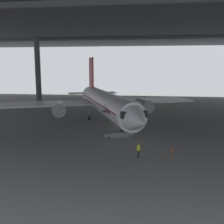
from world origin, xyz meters
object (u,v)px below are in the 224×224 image
boarding_stairs (118,132)px  crew_worker_by_stairs (134,127)px  airplane_main (105,103)px  traffic_cone_orange (172,150)px  crew_worker_near_nose (139,149)px

boarding_stairs → crew_worker_by_stairs: bearing=45.6°
airplane_main → traffic_cone_orange: size_ratio=61.79×
airplane_main → crew_worker_by_stairs: airplane_main is taller
crew_worker_by_stairs → traffic_cone_orange: 10.10m
crew_worker_near_nose → traffic_cone_orange: bearing=31.6°
airplane_main → crew_worker_by_stairs: size_ratio=22.29×
airplane_main → boarding_stairs: (3.52, -10.15, -2.82)m
crew_worker_near_nose → traffic_cone_orange: (3.90, 2.40, -0.67)m
crew_worker_near_nose → crew_worker_by_stairs: size_ratio=1.01×
crew_worker_near_nose → crew_worker_by_stairs: 11.22m
crew_worker_near_nose → traffic_cone_orange: size_ratio=2.80×
crew_worker_near_nose → crew_worker_by_stairs: (-1.05, 11.17, -0.01)m
airplane_main → boarding_stairs: size_ratio=7.76×
boarding_stairs → crew_worker_near_nose: size_ratio=2.84×
boarding_stairs → crew_worker_by_stairs: size_ratio=2.87×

